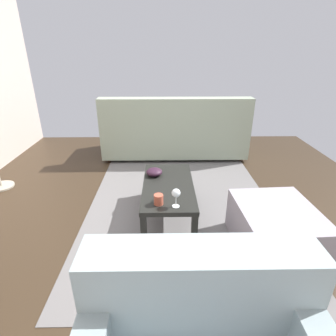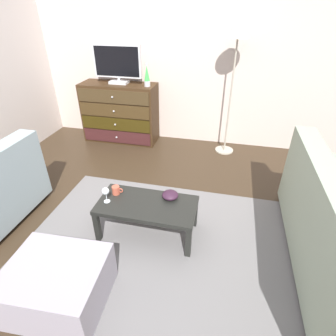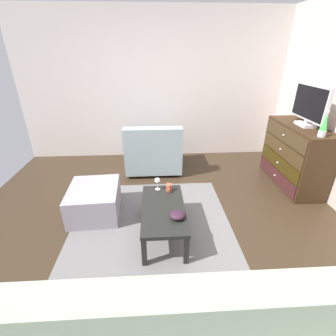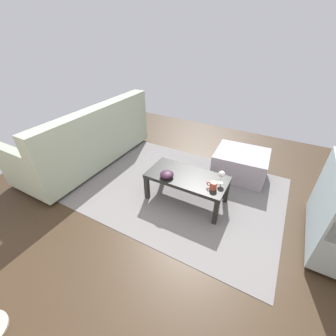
{
  "view_description": "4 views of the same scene",
  "coord_description": "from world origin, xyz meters",
  "px_view_note": "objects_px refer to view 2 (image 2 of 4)",
  "views": [
    {
      "loc": [
        -2.17,
        -0.02,
        1.51
      ],
      "look_at": [
        -0.22,
        -0.05,
        0.64
      ],
      "focal_mm": 28.61,
      "sensor_mm": 36.0,
      "label": 1
    },
    {
      "loc": [
        0.67,
        -1.96,
        1.97
      ],
      "look_at": [
        0.2,
        0.06,
        0.71
      ],
      "focal_mm": 28.66,
      "sensor_mm": 36.0,
      "label": 2
    },
    {
      "loc": [
        2.2,
        -0.14,
        1.9
      ],
      "look_at": [
        -0.18,
        0.0,
        0.73
      ],
      "focal_mm": 25.85,
      "sensor_mm": 36.0,
      "label": 3
    },
    {
      "loc": [
        -0.78,
        1.88,
        1.86
      ],
      "look_at": [
        0.19,
        0.11,
        0.52
      ],
      "focal_mm": 23.55,
      "sensor_mm": 36.0,
      "label": 4
    }
  ],
  "objects_px": {
    "tv": "(117,63)",
    "lava_lamp": "(147,76)",
    "dresser": "(120,113)",
    "ottoman": "(58,284)",
    "wine_glass": "(106,192)",
    "standing_lamp": "(237,44)",
    "coffee_table": "(147,208)",
    "mug": "(116,190)",
    "bowl_decorative": "(170,195)"
  },
  "relations": [
    {
      "from": "tv",
      "to": "lava_lamp",
      "type": "distance_m",
      "value": 0.5
    },
    {
      "from": "dresser",
      "to": "tv",
      "type": "height_order",
      "value": "tv"
    },
    {
      "from": "ottoman",
      "to": "wine_glass",
      "type": "bearing_deg",
      "value": 85.56
    },
    {
      "from": "dresser",
      "to": "standing_lamp",
      "type": "distance_m",
      "value": 2.03
    },
    {
      "from": "tv",
      "to": "coffee_table",
      "type": "relative_size",
      "value": 0.78
    },
    {
      "from": "dresser",
      "to": "wine_glass",
      "type": "distance_m",
      "value": 2.19
    },
    {
      "from": "coffee_table",
      "to": "mug",
      "type": "distance_m",
      "value": 0.36
    },
    {
      "from": "lava_lamp",
      "to": "standing_lamp",
      "type": "xyz_separation_m",
      "value": [
        1.23,
        -0.01,
        0.46
      ]
    },
    {
      "from": "bowl_decorative",
      "to": "mug",
      "type": "bearing_deg",
      "value": -174.5
    },
    {
      "from": "tv",
      "to": "standing_lamp",
      "type": "relative_size",
      "value": 0.41
    },
    {
      "from": "mug",
      "to": "standing_lamp",
      "type": "bearing_deg",
      "value": 62.26
    },
    {
      "from": "coffee_table",
      "to": "standing_lamp",
      "type": "distance_m",
      "value": 2.42
    },
    {
      "from": "lava_lamp",
      "to": "mug",
      "type": "relative_size",
      "value": 2.89
    },
    {
      "from": "wine_glass",
      "to": "standing_lamp",
      "type": "xyz_separation_m",
      "value": [
        1.04,
        2.04,
        1.06
      ]
    },
    {
      "from": "bowl_decorative",
      "to": "ottoman",
      "type": "height_order",
      "value": "bowl_decorative"
    },
    {
      "from": "standing_lamp",
      "to": "bowl_decorative",
      "type": "bearing_deg",
      "value": -104.06
    },
    {
      "from": "tv",
      "to": "lava_lamp",
      "type": "bearing_deg",
      "value": -8.04
    },
    {
      "from": "wine_glass",
      "to": "dresser",
      "type": "bearing_deg",
      "value": 108.2
    },
    {
      "from": "dresser",
      "to": "coffee_table",
      "type": "xyz_separation_m",
      "value": [
        1.07,
        -2.03,
        -0.15
      ]
    },
    {
      "from": "dresser",
      "to": "standing_lamp",
      "type": "height_order",
      "value": "standing_lamp"
    },
    {
      "from": "lava_lamp",
      "to": "coffee_table",
      "type": "relative_size",
      "value": 0.35
    },
    {
      "from": "dresser",
      "to": "wine_glass",
      "type": "height_order",
      "value": "dresser"
    },
    {
      "from": "dresser",
      "to": "bowl_decorative",
      "type": "relative_size",
      "value": 7.51
    },
    {
      "from": "ottoman",
      "to": "standing_lamp",
      "type": "distance_m",
      "value": 3.33
    },
    {
      "from": "wine_glass",
      "to": "standing_lamp",
      "type": "height_order",
      "value": "standing_lamp"
    },
    {
      "from": "dresser",
      "to": "tv",
      "type": "bearing_deg",
      "value": 50.92
    },
    {
      "from": "lava_lamp",
      "to": "mug",
      "type": "distance_m",
      "value": 2.03
    },
    {
      "from": "tv",
      "to": "mug",
      "type": "relative_size",
      "value": 6.47
    },
    {
      "from": "coffee_table",
      "to": "standing_lamp",
      "type": "bearing_deg",
      "value": 71.6
    },
    {
      "from": "wine_glass",
      "to": "bowl_decorative",
      "type": "relative_size",
      "value": 0.99
    },
    {
      "from": "standing_lamp",
      "to": "wine_glass",
      "type": "bearing_deg",
      "value": -117.04
    },
    {
      "from": "dresser",
      "to": "wine_glass",
      "type": "bearing_deg",
      "value": -71.8
    },
    {
      "from": "bowl_decorative",
      "to": "tv",
      "type": "bearing_deg",
      "value": 122.92
    },
    {
      "from": "ottoman",
      "to": "tv",
      "type": "bearing_deg",
      "value": 101.73
    },
    {
      "from": "mug",
      "to": "ottoman",
      "type": "height_order",
      "value": "mug"
    },
    {
      "from": "tv",
      "to": "coffee_table",
      "type": "bearing_deg",
      "value": -63.01
    },
    {
      "from": "lava_lamp",
      "to": "ottoman",
      "type": "height_order",
      "value": "lava_lamp"
    },
    {
      "from": "coffee_table",
      "to": "wine_glass",
      "type": "xyz_separation_m",
      "value": [
        -0.38,
        -0.05,
        0.16
      ]
    },
    {
      "from": "coffee_table",
      "to": "ottoman",
      "type": "height_order",
      "value": "ottoman"
    },
    {
      "from": "dresser",
      "to": "lava_lamp",
      "type": "bearing_deg",
      "value": -5.01
    },
    {
      "from": "ottoman",
      "to": "lava_lamp",
      "type": "bearing_deg",
      "value": 92.58
    },
    {
      "from": "dresser",
      "to": "lava_lamp",
      "type": "xyz_separation_m",
      "value": [
        0.5,
        -0.04,
        0.61
      ]
    },
    {
      "from": "wine_glass",
      "to": "mug",
      "type": "xyz_separation_m",
      "value": [
        0.04,
        0.14,
        -0.07
      ]
    },
    {
      "from": "wine_glass",
      "to": "bowl_decorative",
      "type": "xyz_separation_m",
      "value": [
        0.58,
        0.19,
        -0.08
      ]
    },
    {
      "from": "tv",
      "to": "coffee_table",
      "type": "distance_m",
      "value": 2.48
    },
    {
      "from": "tv",
      "to": "mug",
      "type": "xyz_separation_m",
      "value": [
        0.71,
        -1.97,
        -0.82
      ]
    },
    {
      "from": "wine_glass",
      "to": "bowl_decorative",
      "type": "bearing_deg",
      "value": 18.14
    },
    {
      "from": "lava_lamp",
      "to": "ottoman",
      "type": "bearing_deg",
      "value": -87.42
    },
    {
      "from": "coffee_table",
      "to": "bowl_decorative",
      "type": "relative_size",
      "value": 5.93
    },
    {
      "from": "dresser",
      "to": "ottoman",
      "type": "relative_size",
      "value": 1.7
    }
  ]
}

